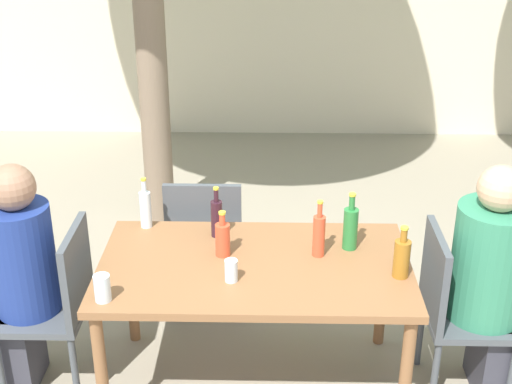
% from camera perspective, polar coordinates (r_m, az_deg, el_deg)
% --- Properties ---
extents(ground_plane, '(30.00, 30.00, 0.00)m').
position_cam_1_polar(ground_plane, '(3.97, -0.10, -15.05)').
color(ground_plane, gray).
extents(dining_table_front, '(1.54, 0.89, 0.75)m').
position_cam_1_polar(dining_table_front, '(3.57, -0.11, -6.81)').
color(dining_table_front, brown).
rests_on(dining_table_front, ground_plane).
extents(patio_chair_0, '(0.44, 0.44, 0.91)m').
position_cam_1_polar(patio_chair_0, '(3.81, -15.56, -8.27)').
color(patio_chair_0, '#474C51').
rests_on(patio_chair_0, ground_plane).
extents(patio_chair_1, '(0.44, 0.44, 0.91)m').
position_cam_1_polar(patio_chair_1, '(3.77, 15.53, -8.64)').
color(patio_chair_1, '#474C51').
rests_on(patio_chair_1, ground_plane).
extents(patio_chair_2, '(0.44, 0.44, 0.91)m').
position_cam_1_polar(patio_chair_2, '(4.25, -4.06, -3.65)').
color(patio_chair_2, '#474C51').
rests_on(patio_chair_2, ground_plane).
extents(person_seated_0, '(0.56, 0.32, 1.26)m').
position_cam_1_polar(person_seated_0, '(3.86, -18.99, -7.49)').
color(person_seated_0, '#383842').
rests_on(person_seated_0, ground_plane).
extents(person_seated_1, '(0.59, 0.37, 1.28)m').
position_cam_1_polar(person_seated_1, '(3.80, 18.98, -7.75)').
color(person_seated_1, '#383842').
rests_on(person_seated_1, ground_plane).
extents(wine_bottle_0, '(0.06, 0.06, 0.28)m').
position_cam_1_polar(wine_bottle_0, '(3.74, -3.16, -2.03)').
color(wine_bottle_0, '#331923').
rests_on(wine_bottle_0, dining_table_front).
extents(green_bottle_1, '(0.07, 0.07, 0.31)m').
position_cam_1_polar(green_bottle_1, '(3.64, 7.57, -2.81)').
color(green_bottle_1, '#287A38').
rests_on(green_bottle_1, dining_table_front).
extents(water_bottle_2, '(0.06, 0.06, 0.29)m').
position_cam_1_polar(water_bottle_2, '(3.87, -8.84, -1.28)').
color(water_bottle_2, silver).
rests_on(water_bottle_2, dining_table_front).
extents(soda_bottle_3, '(0.07, 0.07, 0.24)m').
position_cam_1_polar(soda_bottle_3, '(3.56, -2.68, -3.74)').
color(soda_bottle_3, '#DB4C2D').
rests_on(soda_bottle_3, dining_table_front).
extents(soda_bottle_4, '(0.06, 0.06, 0.30)m').
position_cam_1_polar(soda_bottle_4, '(3.56, 5.06, -3.40)').
color(soda_bottle_4, '#DB4C2D').
rests_on(soda_bottle_4, dining_table_front).
extents(amber_bottle_5, '(0.08, 0.08, 0.27)m').
position_cam_1_polar(amber_bottle_5, '(3.45, 11.58, -5.14)').
color(amber_bottle_5, '#9E661E').
rests_on(amber_bottle_5, dining_table_front).
extents(drinking_glass_0, '(0.08, 0.08, 0.13)m').
position_cam_1_polar(drinking_glass_0, '(3.30, -12.20, -7.52)').
color(drinking_glass_0, silver).
rests_on(drinking_glass_0, dining_table_front).
extents(drinking_glass_1, '(0.06, 0.06, 0.11)m').
position_cam_1_polar(drinking_glass_1, '(3.37, -2.00, -6.30)').
color(drinking_glass_1, silver).
rests_on(drinking_glass_1, dining_table_front).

